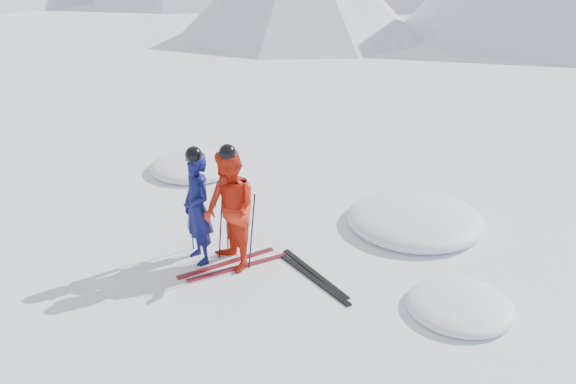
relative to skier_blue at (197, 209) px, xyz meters
The scene contains 12 objects.
ground 2.66m from the skier_blue, 12.32° to the left, with size 160.00×160.00×0.00m, color white.
skier_blue is the anchor object (origin of this frame).
skier_red 0.57m from the skier_blue, 15.91° to the left, with size 0.94×0.73×1.93m, color red.
pole_blue_left 0.45m from the skier_blue, 153.43° to the left, with size 0.02×0.02×1.22m, color black.
pole_blue_right 0.47m from the skier_blue, 45.00° to the left, with size 0.02×0.02×1.22m, color black.
pole_red_left 0.55m from the skier_blue, 58.55° to the left, with size 0.02×0.02×1.29m, color black.
pole_red_right 0.94m from the skier_blue, 19.85° to the left, with size 0.02×0.02×1.29m, color black.
ski_worn_left 1.01m from the skier_blue, 20.04° to the left, with size 0.09×1.70×0.03m, color black.
ski_worn_right 1.13m from the skier_blue, 13.16° to the left, with size 0.09×1.70×0.03m, color black.
ski_loose_a 2.09m from the skier_blue, 23.43° to the left, with size 0.09×1.70×0.03m, color black.
ski_loose_b 2.12m from the skier_blue, 18.14° to the left, with size 0.09×1.70×0.03m, color black.
snow_lumps 3.10m from the skier_blue, 71.26° to the left, with size 8.53×4.01×0.54m.
Camera 1 is at (3.89, -6.53, 4.96)m, focal length 38.00 mm.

